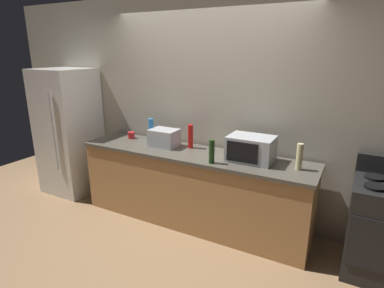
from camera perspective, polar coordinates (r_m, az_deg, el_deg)
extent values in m
plane|color=#93704C|center=(3.76, -3.03, -16.36)|extent=(8.00, 8.00, 0.00)
cube|color=#B2A893|center=(3.93, 2.87, 6.41)|extent=(6.40, 0.10, 2.70)
cube|color=#B27F4C|center=(3.86, 0.00, -8.14)|extent=(2.80, 0.60, 0.86)
cube|color=#514C42|center=(3.69, 0.00, -1.79)|extent=(2.84, 0.64, 0.04)
cube|color=white|center=(4.96, -21.31, 2.13)|extent=(0.72, 0.70, 1.80)
cylinder|color=silver|center=(4.61, -23.76, 2.09)|extent=(0.02, 0.02, 1.10)
cube|color=black|center=(3.48, 31.25, -13.30)|extent=(0.60, 0.60, 0.90)
cube|color=black|center=(3.21, 31.42, -15.84)|extent=(0.55, 0.02, 0.48)
cylinder|color=black|center=(3.17, 30.23, -6.71)|extent=(0.18, 0.18, 0.02)
cylinder|color=black|center=(3.40, 30.18, -5.23)|extent=(0.18, 0.18, 0.02)
cube|color=#B7BABF|center=(3.43, 10.62, -0.81)|extent=(0.48, 0.34, 0.27)
cube|color=black|center=(3.28, 9.01, -1.52)|extent=(0.34, 0.01, 0.21)
cube|color=#B7BABF|center=(3.91, -5.04, 1.14)|extent=(0.34, 0.26, 0.21)
cylinder|color=#1E3F19|center=(3.30, 3.57, -1.37)|extent=(0.06, 0.06, 0.25)
cylinder|color=beige|center=(3.29, 18.84, -2.19)|extent=(0.06, 0.06, 0.27)
cylinder|color=red|center=(3.81, -0.27, 1.40)|extent=(0.06, 0.06, 0.29)
cylinder|color=#338CE5|center=(4.21, -7.38, 2.68)|extent=(0.07, 0.07, 0.28)
cylinder|color=red|center=(4.33, -10.91, 1.59)|extent=(0.09, 0.09, 0.09)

